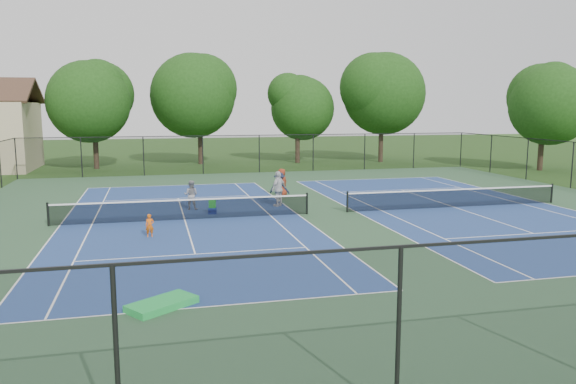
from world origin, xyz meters
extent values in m
plane|color=#234716|center=(0.00, 0.00, 0.00)|extent=(140.00, 140.00, 0.00)
cube|color=#2B4D36|center=(0.00, 0.00, 0.00)|extent=(36.00, 36.00, 0.01)
cube|color=navy|center=(-7.00, 0.00, 0.01)|extent=(10.97, 23.77, 0.00)
cube|color=white|center=(-7.00, 11.88, 0.01)|extent=(10.97, 0.06, 0.00)
cube|color=white|center=(-7.00, -11.88, 0.01)|extent=(10.97, 0.06, 0.00)
cube|color=white|center=(-12.48, 0.00, 0.01)|extent=(0.06, 23.77, 0.00)
cube|color=white|center=(-1.51, 0.00, 0.01)|extent=(0.06, 23.77, 0.00)
cube|color=white|center=(-11.12, 0.00, 0.01)|extent=(0.06, 23.77, 0.00)
cube|color=white|center=(-2.88, 0.00, 0.01)|extent=(0.06, 23.77, 0.00)
cube|color=white|center=(-7.00, 6.40, 0.01)|extent=(8.23, 0.06, 0.00)
cube|color=white|center=(-7.00, -6.40, 0.01)|extent=(8.23, 0.06, 0.00)
cube|color=white|center=(-7.00, 0.00, 0.01)|extent=(0.06, 12.80, 0.00)
cylinder|color=black|center=(-12.95, 0.00, 0.54)|extent=(0.10, 0.10, 1.07)
cylinder|color=black|center=(-1.05, 0.00, 0.54)|extent=(0.10, 0.10, 1.07)
cube|color=black|center=(-7.00, 0.00, 0.47)|extent=(11.90, 0.01, 0.90)
cube|color=white|center=(-7.00, 0.00, 0.95)|extent=(11.90, 0.04, 0.07)
cube|color=navy|center=(7.00, 0.00, 0.01)|extent=(10.97, 23.77, 0.00)
cube|color=white|center=(7.00, 11.88, 0.01)|extent=(10.97, 0.06, 0.00)
cube|color=white|center=(1.51, 0.00, 0.01)|extent=(0.06, 23.77, 0.00)
cube|color=white|center=(12.48, 0.00, 0.01)|extent=(0.06, 23.77, 0.00)
cube|color=white|center=(2.88, 0.00, 0.01)|extent=(0.06, 23.77, 0.00)
cube|color=white|center=(11.12, 0.00, 0.01)|extent=(0.06, 23.77, 0.00)
cube|color=white|center=(7.00, 6.40, 0.01)|extent=(8.23, 0.06, 0.00)
cube|color=white|center=(7.00, -6.40, 0.01)|extent=(8.23, 0.06, 0.00)
cube|color=white|center=(7.00, 0.00, 0.01)|extent=(0.06, 12.80, 0.00)
cylinder|color=black|center=(1.05, 0.00, 0.54)|extent=(0.10, 0.10, 1.07)
cylinder|color=black|center=(12.95, 0.00, 0.54)|extent=(0.10, 0.10, 1.07)
cube|color=black|center=(7.00, 0.00, 0.47)|extent=(11.90, 0.01, 0.90)
cube|color=white|center=(7.00, 0.00, 0.95)|extent=(11.90, 0.04, 0.07)
cylinder|color=black|center=(-18.00, 18.00, 1.50)|extent=(0.08, 0.08, 3.00)
cylinder|color=black|center=(-13.50, 18.00, 1.50)|extent=(0.08, 0.08, 3.00)
cylinder|color=black|center=(-9.00, 18.00, 1.50)|extent=(0.08, 0.08, 3.00)
cylinder|color=black|center=(-9.00, -18.00, 1.50)|extent=(0.08, 0.08, 3.00)
cylinder|color=black|center=(-4.50, 18.00, 1.50)|extent=(0.08, 0.08, 3.00)
cylinder|color=black|center=(-4.50, -18.00, 1.50)|extent=(0.08, 0.08, 3.00)
cylinder|color=black|center=(0.00, 18.00, 1.50)|extent=(0.08, 0.08, 3.00)
cylinder|color=black|center=(4.50, 18.00, 1.50)|extent=(0.08, 0.08, 3.00)
cylinder|color=black|center=(9.00, 18.00, 1.50)|extent=(0.08, 0.08, 3.00)
cylinder|color=black|center=(13.50, 18.00, 1.50)|extent=(0.08, 0.08, 3.00)
cylinder|color=black|center=(18.00, 18.00, 1.50)|extent=(0.08, 0.08, 3.00)
cylinder|color=black|center=(18.00, 4.50, 1.50)|extent=(0.08, 0.08, 3.00)
cylinder|color=black|center=(18.00, 9.00, 1.50)|extent=(0.08, 0.08, 3.00)
cylinder|color=black|center=(18.00, 13.50, 1.50)|extent=(0.08, 0.08, 3.00)
cylinder|color=black|center=(-18.00, 13.50, 1.50)|extent=(0.08, 0.08, 3.00)
cube|color=black|center=(0.00, 18.00, 1.50)|extent=(36.00, 0.01, 3.00)
cube|color=black|center=(0.00, 18.00, 3.00)|extent=(36.00, 0.05, 0.05)
cylinder|color=#2D2116|center=(-13.00, 24.00, 1.89)|extent=(0.44, 0.44, 3.78)
sphere|color=#183C10|center=(-13.00, 24.00, 5.65)|extent=(6.80, 6.80, 6.80)
sphere|color=#183C10|center=(-13.00, 24.00, 6.31)|extent=(5.58, 5.58, 5.58)
sphere|color=#183C10|center=(-13.00, 24.00, 6.98)|extent=(4.35, 4.35, 4.35)
cylinder|color=#2D2116|center=(-4.00, 26.00, 2.07)|extent=(0.44, 0.44, 4.14)
sphere|color=#183C10|center=(-4.00, 26.00, 6.23)|extent=(7.60, 7.60, 7.60)
sphere|color=#183C10|center=(-4.00, 26.00, 6.85)|extent=(6.23, 6.23, 6.23)
sphere|color=#183C10|center=(-4.00, 26.00, 7.48)|extent=(4.86, 4.86, 4.86)
cylinder|color=#2D2116|center=(5.00, 25.00, 1.71)|extent=(0.44, 0.44, 3.42)
sphere|color=#183C10|center=(5.00, 25.00, 5.07)|extent=(6.00, 6.00, 6.00)
sphere|color=#183C10|center=(5.00, 25.00, 5.77)|extent=(4.92, 4.92, 4.92)
sphere|color=#183C10|center=(5.00, 25.00, 6.48)|extent=(3.84, 3.84, 3.84)
cylinder|color=#2D2116|center=(13.00, 24.00, 2.16)|extent=(0.44, 0.44, 4.32)
sphere|color=#183C10|center=(13.00, 24.00, 6.46)|extent=(7.80, 7.80, 7.80)
sphere|color=#183C10|center=(13.00, 24.00, 7.08)|extent=(6.40, 6.40, 6.40)
sphere|color=#183C10|center=(13.00, 24.00, 7.69)|extent=(4.99, 4.99, 4.99)
cylinder|color=#2D2116|center=(23.00, 14.00, 1.80)|extent=(0.44, 0.44, 3.60)
sphere|color=#183C10|center=(23.00, 14.00, 5.41)|extent=(6.60, 6.60, 6.60)
sphere|color=#183C10|center=(23.00, 14.00, 6.09)|extent=(5.41, 5.41, 5.41)
sphere|color=#183C10|center=(23.00, 14.00, 6.76)|extent=(4.22, 4.22, 4.22)
imported|color=orange|center=(-8.57, -3.20, 0.47)|extent=(0.35, 0.24, 0.95)
imported|color=gray|center=(-6.50, 2.62, 0.76)|extent=(0.89, 0.80, 1.52)
imported|color=silver|center=(-1.92, 2.51, 0.94)|extent=(1.14, 1.07, 1.88)
imported|color=#171D33|center=(-1.70, 3.25, 0.86)|extent=(1.28, 1.14, 1.73)
imported|color=maroon|center=(-0.98, 5.77, 0.82)|extent=(0.95, 0.84, 1.64)
cube|color=navy|center=(-5.57, 1.19, 0.15)|extent=(0.45, 0.39, 0.31)
cube|color=green|center=(-5.57, 1.19, 0.52)|extent=(0.39, 0.34, 0.43)
cube|color=green|center=(-8.27, -11.65, 0.10)|extent=(1.98, 1.76, 0.19)
camera|label=1|loc=(-8.39, -26.19, 5.25)|focal=35.00mm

